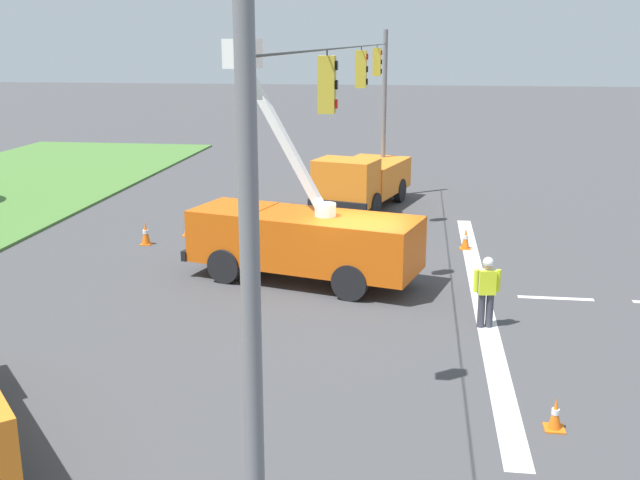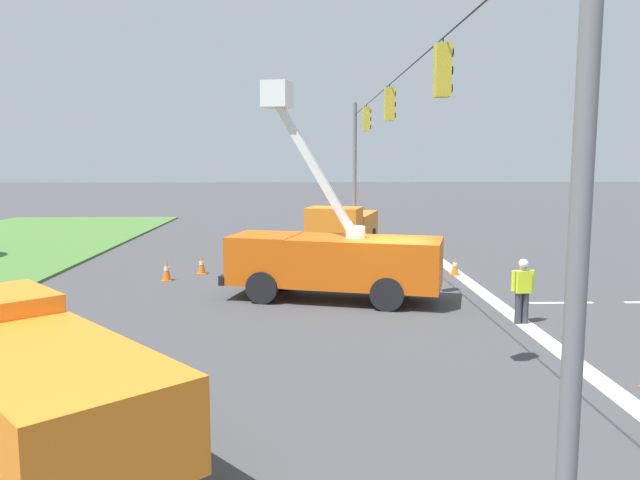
# 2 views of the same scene
# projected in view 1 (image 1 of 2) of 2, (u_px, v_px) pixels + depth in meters

# --- Properties ---
(ground_plane) EXTENTS (200.00, 200.00, 0.00)m
(ground_plane) POSITION_uv_depth(u_px,v_px,m) (357.00, 290.00, 20.91)
(ground_plane) COLOR #424244
(lane_markings) EXTENTS (17.60, 15.25, 0.01)m
(lane_markings) POSITION_uv_depth(u_px,v_px,m) (536.00, 297.00, 20.29)
(lane_markings) COLOR silver
(lane_markings) RESTS_ON ground
(signal_gantry) EXTENTS (26.20, 0.33, 7.20)m
(signal_gantry) POSITION_uv_depth(u_px,v_px,m) (360.00, 131.00, 19.80)
(signal_gantry) COLOR slate
(signal_gantry) RESTS_ON ground
(utility_truck_bucket_lift) EXTENTS (3.97, 7.10, 6.79)m
(utility_truck_bucket_lift) POSITION_uv_depth(u_px,v_px,m) (302.00, 235.00, 21.37)
(utility_truck_bucket_lift) COLOR #D6560F
(utility_truck_bucket_lift) RESTS_ON ground
(utility_truck_support_far) EXTENTS (6.26, 3.90, 2.27)m
(utility_truck_support_far) POSITION_uv_depth(u_px,v_px,m) (362.00, 179.00, 30.89)
(utility_truck_support_far) COLOR orange
(utility_truck_support_far) RESTS_ON ground
(road_worker) EXTENTS (0.30, 0.64, 1.77)m
(road_worker) POSITION_uv_depth(u_px,v_px,m) (487.00, 288.00, 17.95)
(road_worker) COLOR #383842
(road_worker) RESTS_ON ground
(traffic_cone_foreground_left) EXTENTS (0.36, 0.36, 0.74)m
(traffic_cone_foreground_left) POSITION_uv_depth(u_px,v_px,m) (188.00, 226.00, 26.61)
(traffic_cone_foreground_left) COLOR orange
(traffic_cone_foreground_left) RESTS_ON ground
(traffic_cone_foreground_right) EXTENTS (0.36, 0.36, 0.72)m
(traffic_cone_foreground_right) POSITION_uv_depth(u_px,v_px,m) (466.00, 239.00, 24.93)
(traffic_cone_foreground_right) COLOR orange
(traffic_cone_foreground_right) RESTS_ON ground
(traffic_cone_mid_right) EXTENTS (0.36, 0.36, 0.79)m
(traffic_cone_mid_right) POSITION_uv_depth(u_px,v_px,m) (146.00, 233.00, 25.46)
(traffic_cone_mid_right) COLOR orange
(traffic_cone_mid_right) RESTS_ON ground
(traffic_cone_near_bucket) EXTENTS (0.36, 0.36, 0.60)m
(traffic_cone_near_bucket) POSITION_uv_depth(u_px,v_px,m) (555.00, 415.00, 13.34)
(traffic_cone_near_bucket) COLOR orange
(traffic_cone_near_bucket) RESTS_ON ground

